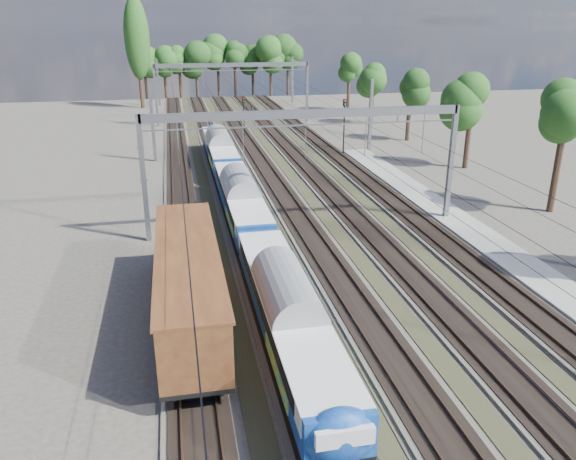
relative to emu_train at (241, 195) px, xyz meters
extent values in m
cube|color=#47423A|center=(-4.50, 12.44, -2.19)|extent=(3.00, 130.00, 0.15)
cube|color=black|center=(-4.50, 12.44, -2.09)|extent=(2.50, 130.00, 0.06)
cube|color=#473326|center=(-5.22, 12.44, -1.99)|extent=(0.08, 130.00, 0.14)
cube|color=#473326|center=(-3.78, 12.44, -1.99)|extent=(0.08, 130.00, 0.14)
cube|color=#47423A|center=(0.00, 12.44, -2.19)|extent=(3.00, 130.00, 0.15)
cube|color=black|center=(0.00, 12.44, -2.09)|extent=(2.50, 130.00, 0.06)
cube|color=#473326|center=(-0.72, 12.44, -1.99)|extent=(0.08, 130.00, 0.14)
cube|color=#473326|center=(0.72, 12.44, -1.99)|extent=(0.08, 130.00, 0.14)
cube|color=#47423A|center=(4.50, 12.44, -2.19)|extent=(3.00, 130.00, 0.15)
cube|color=black|center=(4.50, 12.44, -2.09)|extent=(2.50, 130.00, 0.06)
cube|color=#473326|center=(3.78, 12.44, -1.99)|extent=(0.08, 130.00, 0.14)
cube|color=#473326|center=(5.22, 12.44, -1.99)|extent=(0.08, 130.00, 0.14)
cube|color=#47423A|center=(9.00, 12.44, -2.19)|extent=(3.00, 130.00, 0.15)
cube|color=black|center=(9.00, 12.44, -2.09)|extent=(2.50, 130.00, 0.06)
cube|color=#473326|center=(8.28, 12.44, -1.99)|extent=(0.08, 130.00, 0.14)
cube|color=#473326|center=(9.72, 12.44, -1.99)|extent=(0.08, 130.00, 0.14)
cube|color=#47423A|center=(13.50, 12.44, -2.19)|extent=(3.00, 130.00, 0.15)
cube|color=black|center=(13.50, 12.44, -2.09)|extent=(2.50, 130.00, 0.06)
cube|color=#473326|center=(12.78, 12.44, -1.99)|extent=(0.08, 130.00, 0.14)
cube|color=#473326|center=(14.22, 12.44, -1.99)|extent=(0.08, 130.00, 0.14)
cube|color=#2F2B1E|center=(-2.25, 12.44, -2.24)|extent=(1.10, 130.00, 0.05)
cube|color=#2F2B1E|center=(2.25, 12.44, -2.24)|extent=(1.10, 130.00, 0.05)
cube|color=#2F2B1E|center=(6.75, 12.44, -2.24)|extent=(1.10, 130.00, 0.05)
cube|color=#2F2B1E|center=(11.25, 12.44, -2.24)|extent=(1.10, 130.00, 0.05)
cube|color=gray|center=(16.50, -12.56, -2.11)|extent=(3.00, 70.00, 0.30)
cube|color=slate|center=(-7.00, -2.56, 2.24)|extent=(0.35, 0.35, 9.00)
cube|color=slate|center=(16.00, -2.56, 2.24)|extent=(0.35, 0.35, 9.00)
cube|color=slate|center=(4.50, -2.56, 6.44)|extent=(23.00, 0.35, 0.60)
cube|color=slate|center=(-7.00, 45.44, 2.24)|extent=(0.35, 0.35, 9.00)
cube|color=slate|center=(16.00, 45.44, 2.24)|extent=(0.35, 0.35, 9.00)
cube|color=slate|center=(4.50, 45.44, 6.44)|extent=(23.00, 0.35, 0.60)
cube|color=slate|center=(-7.00, 22.44, 1.99)|extent=(0.35, 0.35, 8.50)
cube|color=slate|center=(-7.00, 67.44, 1.99)|extent=(0.35, 0.35, 8.50)
cube|color=slate|center=(18.30, 22.44, 1.99)|extent=(0.35, 0.35, 8.50)
cube|color=slate|center=(18.30, 67.44, 1.99)|extent=(0.35, 0.35, 8.50)
cylinder|color=black|center=(-4.50, 12.44, 3.24)|extent=(0.03, 130.00, 0.03)
cylinder|color=black|center=(-4.50, 12.44, 4.34)|extent=(0.03, 130.00, 0.03)
cylinder|color=black|center=(0.00, 12.44, 3.24)|extent=(0.03, 130.00, 0.03)
cylinder|color=black|center=(0.00, 12.44, 4.34)|extent=(0.03, 130.00, 0.03)
cylinder|color=black|center=(4.50, 12.44, 3.24)|extent=(0.03, 130.00, 0.03)
cylinder|color=black|center=(4.50, 12.44, 4.34)|extent=(0.03, 130.00, 0.03)
cylinder|color=black|center=(9.00, 12.44, 3.24)|extent=(0.03, 130.00, 0.03)
cylinder|color=black|center=(9.00, 12.44, 4.34)|extent=(0.03, 130.00, 0.03)
cylinder|color=black|center=(13.50, 12.44, 3.24)|extent=(0.03, 130.00, 0.03)
cylinder|color=black|center=(13.50, 12.44, 4.34)|extent=(0.03, 130.00, 0.03)
cylinder|color=black|center=(-9.64, 78.32, 0.61)|extent=(0.56, 0.56, 5.75)
sphere|color=#1A3714|center=(-9.64, 78.32, 5.21)|extent=(5.28, 5.28, 5.28)
cylinder|color=black|center=(-5.48, 81.16, 1.09)|extent=(0.56, 0.56, 6.70)
sphere|color=#1A3714|center=(-5.48, 81.16, 6.45)|extent=(4.19, 4.19, 4.19)
cylinder|color=black|center=(-2.02, 80.78, 1.35)|extent=(0.56, 0.56, 7.23)
sphere|color=#1A3714|center=(-2.02, 80.78, 7.14)|extent=(4.14, 4.14, 4.14)
cylinder|color=black|center=(1.40, 78.40, 1.05)|extent=(0.56, 0.56, 6.63)
sphere|color=#1A3714|center=(1.40, 78.40, 6.36)|extent=(4.01, 4.01, 4.01)
cylinder|color=black|center=(4.28, 78.78, 1.34)|extent=(0.56, 0.56, 7.21)
sphere|color=#1A3714|center=(4.28, 78.78, 7.11)|extent=(4.78, 4.78, 4.78)
cylinder|color=black|center=(8.09, 79.55, 1.44)|extent=(0.56, 0.56, 7.42)
sphere|color=#1A3714|center=(8.09, 79.55, 7.38)|extent=(4.14, 4.14, 4.14)
cylinder|color=black|center=(12.70, 80.22, 1.05)|extent=(0.56, 0.56, 6.62)
sphere|color=#1A3714|center=(12.70, 80.22, 6.34)|extent=(4.62, 4.62, 4.62)
cylinder|color=black|center=(15.19, 77.70, 0.80)|extent=(0.56, 0.56, 6.14)
sphere|color=#1A3714|center=(15.19, 77.70, 5.71)|extent=(3.88, 3.88, 3.88)
cylinder|color=black|center=(20.07, 77.64, 0.90)|extent=(0.56, 0.56, 6.32)
sphere|color=#1A3714|center=(20.07, 77.64, 5.96)|extent=(5.06, 5.06, 5.06)
cylinder|color=black|center=(25.06, 0.29, 0.29)|extent=(0.56, 0.56, 5.10)
sphere|color=#1A3714|center=(25.06, 0.29, 4.37)|extent=(3.75, 3.75, 3.75)
cylinder|color=black|center=(25.69, 11.65, 0.67)|extent=(0.56, 0.56, 5.87)
sphere|color=#1A3714|center=(25.69, 11.65, 5.37)|extent=(3.57, 3.57, 3.57)
cylinder|color=black|center=(24.80, 26.86, 0.74)|extent=(0.56, 0.56, 6.01)
sphere|color=#1A3714|center=(24.80, 26.86, 5.55)|extent=(4.49, 4.49, 4.49)
cylinder|color=black|center=(25.29, 40.12, 0.28)|extent=(0.56, 0.56, 5.10)
sphere|color=#1A3714|center=(25.29, 40.12, 4.36)|extent=(4.59, 4.59, 4.59)
cylinder|color=black|center=(25.50, 56.14, 0.85)|extent=(0.56, 0.56, 6.23)
sphere|color=#1A3714|center=(25.50, 56.14, 5.84)|extent=(4.72, 4.72, 4.72)
cylinder|color=black|center=(-10.00, 65.44, 5.74)|extent=(0.70, 0.70, 16.00)
ellipsoid|color=#224D19|center=(-10.00, 65.44, 9.74)|extent=(4.40, 4.40, 14.08)
cube|color=black|center=(0.00, -24.51, -1.77)|extent=(1.80, 2.70, 0.72)
cube|color=black|center=(0.00, -11.90, -1.77)|extent=(1.80, 2.70, 0.72)
cube|color=navy|center=(0.00, -18.20, -0.42)|extent=(2.52, 18.02, 1.71)
cube|color=silver|center=(0.00, -18.20, 0.03)|extent=(2.59, 17.30, 0.86)
cube|color=black|center=(1.30, -18.20, 0.03)|extent=(0.04, 15.31, 0.63)
cube|color=yellow|center=(0.00, -22.17, -0.87)|extent=(2.61, 5.04, 0.63)
cylinder|color=gray|center=(0.00, -18.20, 0.44)|extent=(2.56, 18.02, 2.56)
cube|color=black|center=(0.00, -5.89, -1.77)|extent=(1.80, 2.70, 0.72)
cube|color=black|center=(0.00, 6.72, -1.77)|extent=(1.80, 2.70, 0.72)
cube|color=navy|center=(0.00, 0.41, -0.42)|extent=(2.52, 18.02, 1.71)
cube|color=silver|center=(0.00, 0.41, 0.03)|extent=(2.59, 17.30, 0.86)
cube|color=black|center=(1.30, 0.41, 0.03)|extent=(0.04, 15.31, 0.63)
cube|color=yellow|center=(0.00, -3.55, -0.87)|extent=(2.61, 5.04, 0.63)
cylinder|color=gray|center=(0.00, 0.41, 0.44)|extent=(2.56, 18.02, 2.56)
cube|color=black|center=(0.00, 12.72, -1.77)|extent=(1.80, 2.70, 0.72)
cube|color=black|center=(0.00, 25.34, -1.77)|extent=(1.80, 2.70, 0.72)
cube|color=navy|center=(0.00, 19.03, -0.42)|extent=(2.52, 18.02, 1.71)
cube|color=silver|center=(0.00, 19.03, 0.03)|extent=(2.59, 17.30, 0.86)
cube|color=black|center=(1.30, 19.03, 0.03)|extent=(0.04, 15.31, 0.63)
cube|color=yellow|center=(0.00, 15.07, -0.87)|extent=(2.61, 5.04, 0.63)
cylinder|color=gray|center=(0.00, 19.03, 0.44)|extent=(2.56, 18.02, 2.56)
ellipsoid|color=navy|center=(0.00, -27.01, -0.37)|extent=(2.56, 1.41, 2.18)
cube|color=black|center=(-4.50, -20.43, -1.72)|extent=(2.19, 2.84, 0.77)
cube|color=black|center=(-4.50, -9.71, -1.72)|extent=(2.19, 2.84, 0.77)
cube|color=black|center=(-4.50, -15.07, -1.22)|extent=(2.95, 15.31, 0.22)
cube|color=#492313|center=(-4.50, -15.07, 0.31)|extent=(2.95, 15.31, 2.84)
cube|color=#492313|center=(-4.50, -15.07, 1.78)|extent=(3.17, 15.31, 0.13)
imported|color=black|center=(8.20, 51.65, -1.34)|extent=(0.53, 0.73, 1.84)
cylinder|color=black|center=(4.63, 34.25, 0.06)|extent=(0.13, 0.13, 4.64)
cube|color=black|center=(4.63, 34.25, 2.70)|extent=(0.37, 0.29, 0.65)
sphere|color=red|center=(4.63, 34.13, 2.89)|extent=(0.15, 0.15, 0.15)
sphere|color=#0C9919|center=(4.63, 34.13, 2.56)|extent=(0.15, 0.15, 0.15)
cylinder|color=black|center=(14.70, 21.22, 0.57)|extent=(0.16, 0.16, 5.67)
cube|color=black|center=(14.70, 21.22, 3.81)|extent=(0.42, 0.29, 0.79)
sphere|color=red|center=(14.70, 21.08, 4.03)|extent=(0.18, 0.18, 0.18)
sphere|color=#0C9919|center=(14.70, 21.08, 3.64)|extent=(0.18, 0.18, 0.18)
camera|label=1|loc=(-4.69, -41.42, 12.56)|focal=35.00mm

